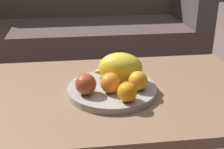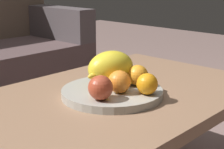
{
  "view_description": "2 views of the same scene",
  "coord_description": "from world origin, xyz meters",
  "px_view_note": "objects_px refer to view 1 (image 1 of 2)",
  "views": [
    {
      "loc": [
        -0.09,
        -1.07,
        0.98
      ],
      "look_at": [
        0.04,
        -0.02,
        0.53
      ],
      "focal_mm": 50.23,
      "sensor_mm": 36.0,
      "label": 1
    },
    {
      "loc": [
        -0.78,
        -0.79,
        0.84
      ],
      "look_at": [
        0.04,
        -0.02,
        0.53
      ],
      "focal_mm": 57.54,
      "sensor_mm": 36.0,
      "label": 2
    }
  ],
  "objects_px": {
    "couch": "(88,33)",
    "melon_large_front": "(121,68)",
    "orange_right": "(138,81)",
    "orange_front": "(110,83)",
    "banana_bunch": "(118,76)",
    "orange_left": "(127,92)",
    "fruit_bowl": "(112,90)",
    "apple_front": "(86,84)",
    "coffee_table": "(101,102)"
  },
  "relations": [
    {
      "from": "couch",
      "to": "melon_large_front",
      "type": "distance_m",
      "value": 1.31
    },
    {
      "from": "melon_large_front",
      "to": "orange_right",
      "type": "height_order",
      "value": "melon_large_front"
    },
    {
      "from": "orange_front",
      "to": "orange_right",
      "type": "distance_m",
      "value": 0.1
    },
    {
      "from": "orange_right",
      "to": "banana_bunch",
      "type": "bearing_deg",
      "value": 132.21
    },
    {
      "from": "orange_left",
      "to": "banana_bunch",
      "type": "distance_m",
      "value": 0.15
    },
    {
      "from": "melon_large_front",
      "to": "banana_bunch",
      "type": "bearing_deg",
      "value": -150.47
    },
    {
      "from": "couch",
      "to": "orange_left",
      "type": "height_order",
      "value": "couch"
    },
    {
      "from": "fruit_bowl",
      "to": "apple_front",
      "type": "relative_size",
      "value": 4.43
    },
    {
      "from": "orange_left",
      "to": "apple_front",
      "type": "bearing_deg",
      "value": 152.43
    },
    {
      "from": "couch",
      "to": "orange_front",
      "type": "relative_size",
      "value": 23.21
    },
    {
      "from": "orange_left",
      "to": "orange_right",
      "type": "bearing_deg",
      "value": 56.76
    },
    {
      "from": "orange_left",
      "to": "orange_front",
      "type": "bearing_deg",
      "value": 123.55
    },
    {
      "from": "orange_left",
      "to": "orange_right",
      "type": "distance_m",
      "value": 0.1
    },
    {
      "from": "banana_bunch",
      "to": "melon_large_front",
      "type": "bearing_deg",
      "value": 29.53
    },
    {
      "from": "couch",
      "to": "coffee_table",
      "type": "bearing_deg",
      "value": -91.09
    },
    {
      "from": "melon_large_front",
      "to": "orange_front",
      "type": "bearing_deg",
      "value": -120.62
    },
    {
      "from": "apple_front",
      "to": "banana_bunch",
      "type": "height_order",
      "value": "apple_front"
    },
    {
      "from": "couch",
      "to": "orange_right",
      "type": "relative_size",
      "value": 23.9
    },
    {
      "from": "orange_front",
      "to": "banana_bunch",
      "type": "relative_size",
      "value": 0.42
    },
    {
      "from": "melon_large_front",
      "to": "apple_front",
      "type": "relative_size",
      "value": 2.22
    },
    {
      "from": "fruit_bowl",
      "to": "melon_large_front",
      "type": "distance_m",
      "value": 0.09
    },
    {
      "from": "apple_front",
      "to": "banana_bunch",
      "type": "bearing_deg",
      "value": 32.46
    },
    {
      "from": "orange_left",
      "to": "orange_right",
      "type": "xyz_separation_m",
      "value": [
        0.05,
        0.08,
        0.0
      ]
    },
    {
      "from": "melon_large_front",
      "to": "banana_bunch",
      "type": "xyz_separation_m",
      "value": [
        -0.01,
        -0.01,
        -0.03
      ]
    },
    {
      "from": "couch",
      "to": "apple_front",
      "type": "xyz_separation_m",
      "value": [
        -0.08,
        -1.37,
        0.21
      ]
    },
    {
      "from": "melon_large_front",
      "to": "orange_right",
      "type": "relative_size",
      "value": 2.37
    },
    {
      "from": "banana_bunch",
      "to": "orange_left",
      "type": "bearing_deg",
      "value": -85.99
    },
    {
      "from": "orange_front",
      "to": "orange_left",
      "type": "bearing_deg",
      "value": -56.45
    },
    {
      "from": "orange_right",
      "to": "fruit_bowl",
      "type": "bearing_deg",
      "value": 158.42
    },
    {
      "from": "orange_front",
      "to": "orange_right",
      "type": "relative_size",
      "value": 1.03
    },
    {
      "from": "orange_front",
      "to": "apple_front",
      "type": "distance_m",
      "value": 0.09
    },
    {
      "from": "couch",
      "to": "orange_right",
      "type": "xyz_separation_m",
      "value": [
        0.11,
        -1.36,
        0.21
      ]
    },
    {
      "from": "orange_front",
      "to": "banana_bunch",
      "type": "height_order",
      "value": "orange_front"
    },
    {
      "from": "orange_front",
      "to": "orange_left",
      "type": "xyz_separation_m",
      "value": [
        0.05,
        -0.07,
        -0.0
      ]
    },
    {
      "from": "coffee_table",
      "to": "orange_right",
      "type": "height_order",
      "value": "orange_right"
    },
    {
      "from": "coffee_table",
      "to": "apple_front",
      "type": "relative_size",
      "value": 15.99
    },
    {
      "from": "couch",
      "to": "orange_left",
      "type": "xyz_separation_m",
      "value": [
        0.05,
        -1.45,
        0.2
      ]
    },
    {
      "from": "orange_right",
      "to": "melon_large_front",
      "type": "bearing_deg",
      "value": 124.26
    },
    {
      "from": "coffee_table",
      "to": "melon_large_front",
      "type": "bearing_deg",
      "value": 16.64
    },
    {
      "from": "coffee_table",
      "to": "banana_bunch",
      "type": "height_order",
      "value": "banana_bunch"
    },
    {
      "from": "coffee_table",
      "to": "couch",
      "type": "relative_size",
      "value": 0.71
    },
    {
      "from": "coffee_table",
      "to": "apple_front",
      "type": "height_order",
      "value": "apple_front"
    },
    {
      "from": "couch",
      "to": "orange_left",
      "type": "relative_size",
      "value": 24.94
    },
    {
      "from": "couch",
      "to": "melon_large_front",
      "type": "relative_size",
      "value": 10.09
    },
    {
      "from": "orange_right",
      "to": "banana_bunch",
      "type": "xyz_separation_m",
      "value": [
        -0.06,
        0.07,
        -0.01
      ]
    },
    {
      "from": "couch",
      "to": "orange_left",
      "type": "distance_m",
      "value": 1.46
    },
    {
      "from": "coffee_table",
      "to": "orange_left",
      "type": "relative_size",
      "value": 17.83
    },
    {
      "from": "banana_bunch",
      "to": "coffee_table",
      "type": "bearing_deg",
      "value": -165.72
    },
    {
      "from": "orange_front",
      "to": "couch",
      "type": "bearing_deg",
      "value": 90.25
    },
    {
      "from": "melon_large_front",
      "to": "apple_front",
      "type": "xyz_separation_m",
      "value": [
        -0.14,
        -0.09,
        -0.02
      ]
    }
  ]
}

